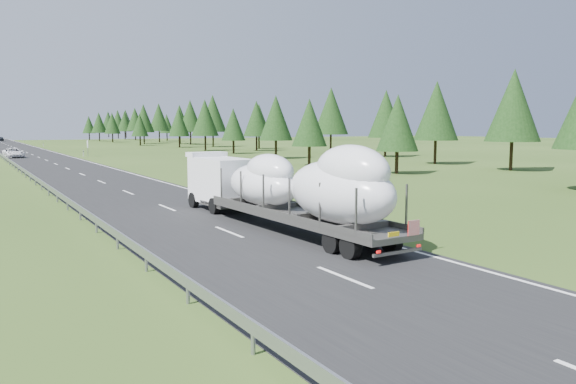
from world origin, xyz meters
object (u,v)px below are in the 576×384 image
highway_sign (88,145)px  distant_car_dark (1,139)px  boat_truck (284,185)px  distant_van (13,153)px

highway_sign → distant_car_dark: bearing=93.3°
highway_sign → boat_truck: 71.79m
distant_car_dark → boat_truck: bearing=-84.8°
boat_truck → distant_car_dark: bearing=90.5°
boat_truck → distant_van: bearing=94.7°
boat_truck → distant_van: 73.84m
distant_van → distant_car_dark: bearing=82.2°
boat_truck → distant_car_dark: (-1.71, 181.10, -1.36)m
distant_van → highway_sign: bearing=-15.8°
boat_truck → distant_van: boat_truck is taller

